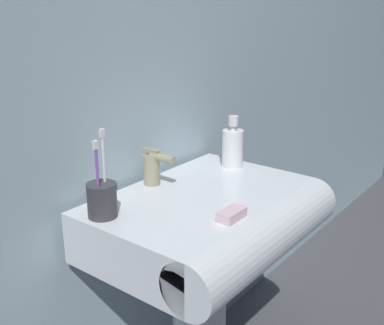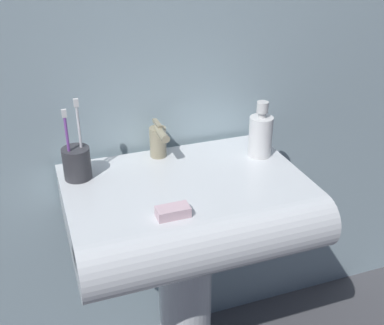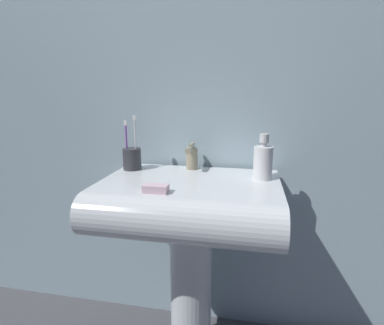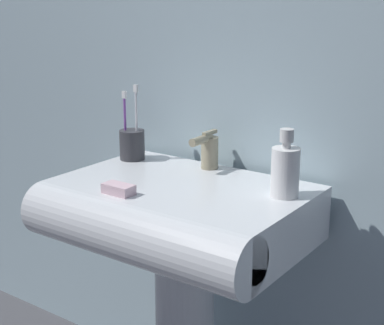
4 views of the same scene
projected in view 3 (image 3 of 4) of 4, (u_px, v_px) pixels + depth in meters
wall_back at (203, 47)px, 1.16m from camera, size 5.00×0.05×2.40m
sink_pedestal at (191, 288)px, 1.14m from camera, size 0.16×0.16×0.59m
sink_basin at (188, 203)px, 1.01m from camera, size 0.61×0.45×0.14m
faucet at (192, 156)px, 1.18m from camera, size 0.05×0.11×0.10m
toothbrush_cup at (132, 158)px, 1.18m from camera, size 0.07×0.07×0.21m
soap_bottle at (263, 161)px, 1.04m from camera, size 0.07×0.07×0.16m
bar_soap at (156, 189)px, 0.91m from camera, size 0.08×0.04×0.02m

